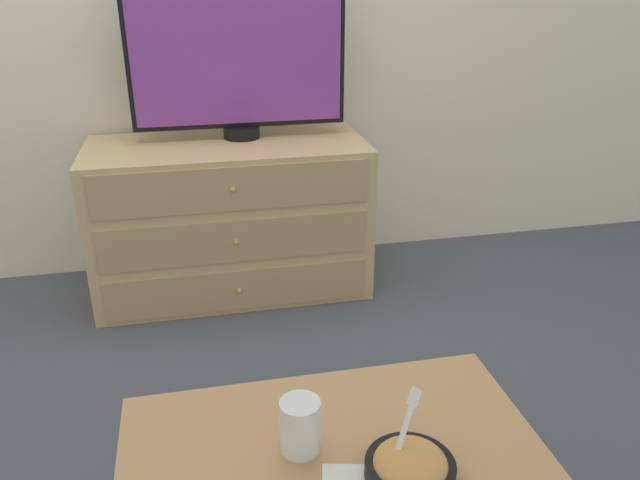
% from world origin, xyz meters
% --- Properties ---
extents(ground_plane, '(12.00, 12.00, 0.00)m').
position_xyz_m(ground_plane, '(0.00, 0.00, 0.00)').
color(ground_plane, '#474C56').
extents(dresser, '(1.19, 0.56, 0.68)m').
position_xyz_m(dresser, '(0.08, -0.30, 0.34)').
color(dresser, tan).
rests_on(dresser, ground_plane).
extents(tv, '(0.92, 0.16, 0.65)m').
position_xyz_m(tv, '(0.15, -0.21, 1.02)').
color(tv, black).
rests_on(tv, dresser).
extents(takeout_bowl, '(0.18, 0.18, 0.18)m').
position_xyz_m(takeout_bowl, '(0.29, -2.04, 0.47)').
color(takeout_bowl, black).
rests_on(takeout_bowl, coffee_table).
extents(drink_cup, '(0.09, 0.09, 0.12)m').
position_xyz_m(drink_cup, '(0.10, -1.91, 0.50)').
color(drink_cup, '#9E6638').
rests_on(drink_cup, coffee_table).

